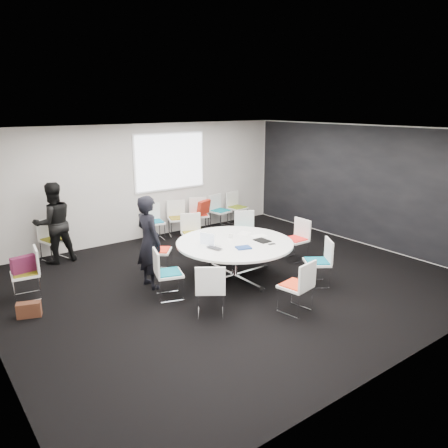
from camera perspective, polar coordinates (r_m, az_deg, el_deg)
room_shell at (r=7.98m, az=1.11°, el=2.04°), size 8.08×7.08×2.88m
conference_table at (r=8.31m, az=1.40°, el=-3.60°), size 2.21×2.21×0.73m
projection_screen at (r=11.13m, az=-7.02°, el=8.09°), size 1.90×0.03×1.35m
chair_ring_a at (r=9.49m, az=9.28°, el=-3.03°), size 0.45×0.46×0.88m
chair_ring_b at (r=10.01m, az=2.88°, el=-1.87°), size 0.61×0.60×0.88m
chair_ring_c at (r=9.80m, az=-4.09°, el=-2.27°), size 0.58×0.57×0.88m
chair_ring_d at (r=8.78m, az=-8.53°, el=-4.54°), size 0.64×0.64×0.88m
chair_ring_e at (r=7.63m, az=-7.27°, el=-7.64°), size 0.57×0.57×0.88m
chair_ring_f at (r=6.99m, az=-1.77°, el=-9.73°), size 0.63×0.63×0.88m
chair_ring_g at (r=7.18m, az=9.36°, el=-9.26°), size 0.53×0.52×0.88m
chair_ring_h at (r=8.27m, az=12.06°, el=-6.00°), size 0.63×0.63×0.88m
chair_back_a at (r=10.87m, az=-9.11°, el=-0.65°), size 0.53×0.52×0.88m
chair_back_b at (r=11.14m, az=-6.05°, el=-0.15°), size 0.59×0.58×0.88m
chair_back_c at (r=11.46m, az=-3.25°, el=0.36°), size 0.60×0.60×0.88m
chair_back_d at (r=11.84m, az=-0.51°, el=0.88°), size 0.53×0.52×0.88m
chair_back_e at (r=12.24m, az=1.72°, el=1.35°), size 0.51×0.50×0.88m
chair_spare_left at (r=8.29m, az=-24.32°, el=-7.02°), size 0.51×0.52×0.88m
chair_person_back at (r=10.05m, az=-21.33°, el=-2.88°), size 0.57×0.56×0.88m
person_main at (r=7.95m, az=-9.77°, el=-2.32°), size 0.44×0.64×1.71m
person_back at (r=9.74m, az=-21.37°, el=0.12°), size 0.86×0.68×1.71m
laptop at (r=7.89m, az=-1.06°, el=-3.09°), size 0.27×0.35×0.02m
laptop_lid at (r=7.99m, az=-2.23°, el=-1.98°), size 0.13×0.28×0.22m
notebook_black at (r=8.33m, az=5.01°, el=-2.16°), size 0.22×0.30×0.02m
tablet_folio at (r=7.89m, az=2.56°, el=-3.09°), size 0.31×0.27×0.03m
papers_right at (r=8.79m, az=2.64°, el=-1.23°), size 0.36×0.31×0.00m
papers_front at (r=8.64m, az=4.61°, el=-1.55°), size 0.33×0.25×0.00m
cup at (r=8.48m, az=0.87°, el=-1.53°), size 0.08×0.08×0.09m
phone at (r=8.16m, az=6.27°, el=-2.61°), size 0.15×0.10×0.01m
maroon_bag at (r=8.17m, az=-24.70°, el=-4.80°), size 0.42×0.19×0.28m
brown_bag at (r=7.64m, az=-24.11°, el=-10.17°), size 0.39×0.28×0.24m
red_jacket at (r=11.17m, az=-2.67°, el=2.21°), size 0.47×0.31×0.36m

